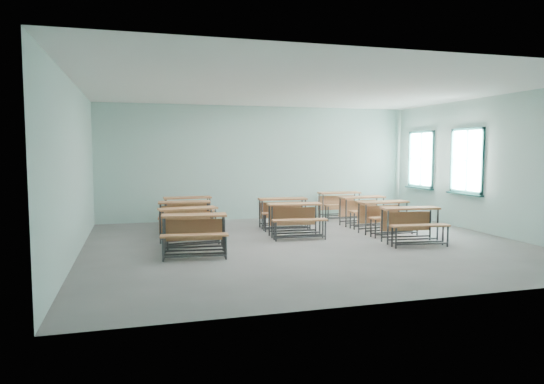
% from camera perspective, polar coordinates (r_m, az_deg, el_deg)
% --- Properties ---
extents(room, '(9.04, 8.04, 3.24)m').
position_cam_1_polar(room, '(10.11, 4.60, 2.91)').
color(room, slate).
rests_on(room, ground).
extents(desk_unit_r0c0, '(1.29, 0.94, 0.75)m').
position_cam_1_polar(desk_unit_r0c0, '(9.16, -9.12, -4.22)').
color(desk_unit_r0c0, '#9E6039').
rests_on(desk_unit_r0c0, ground).
extents(desk_unit_r0c2, '(1.29, 0.94, 0.75)m').
position_cam_1_polar(desk_unit_r0c2, '(10.58, 16.15, -3.12)').
color(desk_unit_r0c2, '#9E6039').
rests_on(desk_unit_r0c2, ground).
extents(desk_unit_r1c0, '(1.31, 0.97, 0.75)m').
position_cam_1_polar(desk_unit_r1c0, '(10.23, -9.70, -3.26)').
color(desk_unit_r1c0, '#9E6039').
rests_on(desk_unit_r1c0, ground).
extents(desk_unit_r1c1, '(1.27, 0.90, 0.75)m').
position_cam_1_polar(desk_unit_r1c1, '(10.93, 2.80, -2.68)').
color(desk_unit_r1c1, '#9E6039').
rests_on(desk_unit_r1c1, ground).
extents(desk_unit_r1c2, '(1.26, 0.89, 0.75)m').
position_cam_1_polar(desk_unit_r1c2, '(11.66, 13.20, -2.33)').
color(desk_unit_r1c2, '#9E6039').
rests_on(desk_unit_r1c2, ground).
extents(desk_unit_r2c0, '(1.26, 0.89, 0.75)m').
position_cam_1_polar(desk_unit_r2c0, '(11.53, -10.23, -2.35)').
color(desk_unit_r2c0, '#9E6039').
rests_on(desk_unit_r2c0, ground).
extents(desk_unit_r2c1, '(1.26, 0.89, 0.75)m').
position_cam_1_polar(desk_unit_r2c1, '(12.11, 1.37, -1.93)').
color(desk_unit_r2c1, '#9E6039').
rests_on(desk_unit_r2c1, ground).
extents(desk_unit_r2c2, '(1.27, 0.90, 0.75)m').
position_cam_1_polar(desk_unit_r2c2, '(12.76, 10.78, -1.66)').
color(desk_unit_r2c2, '#9E6039').
rests_on(desk_unit_r2c2, ground).
extents(desk_unit_r3c0, '(1.22, 0.83, 0.75)m').
position_cam_1_polar(desk_unit_r3c0, '(12.60, -9.84, -1.73)').
color(desk_unit_r3c0, '#9E6039').
rests_on(desk_unit_r3c0, ground).
extents(desk_unit_r3c2, '(1.23, 0.84, 0.75)m').
position_cam_1_polar(desk_unit_r3c2, '(14.00, 8.07, -1.05)').
color(desk_unit_r3c2, '#9E6039').
rests_on(desk_unit_r3c2, ground).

